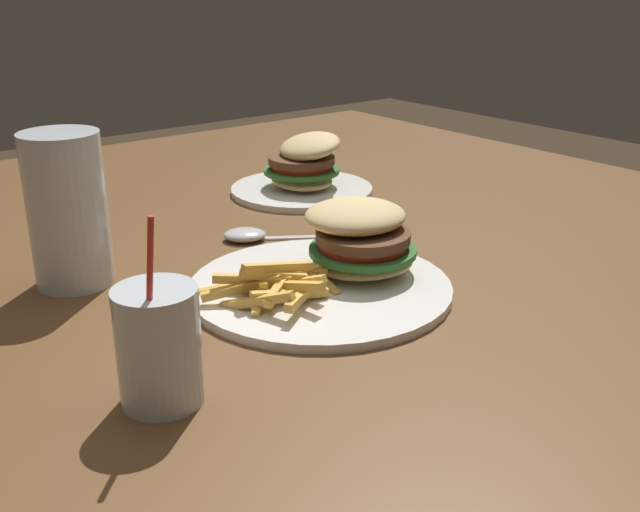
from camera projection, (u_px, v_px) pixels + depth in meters
dining_table at (277, 301)px, 1.04m from camera, size 1.45×1.38×0.71m
meal_plate_near at (336, 263)px, 0.85m from camera, size 0.30×0.30×0.09m
beer_glass at (68, 212)px, 0.84m from camera, size 0.09×0.09×0.18m
juice_glass at (159, 350)px, 0.61m from camera, size 0.07×0.07×0.17m
spoon at (250, 235)px, 1.00m from camera, size 0.17×0.12×0.02m
meal_plate_far at (304, 172)px, 1.20m from camera, size 0.23×0.23×0.10m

